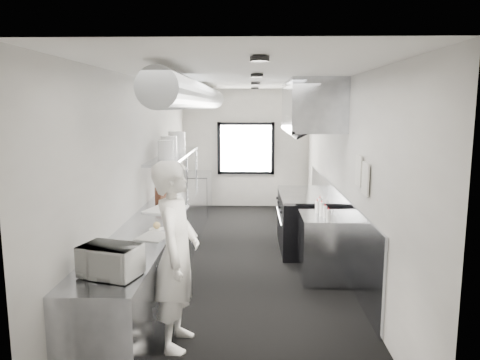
# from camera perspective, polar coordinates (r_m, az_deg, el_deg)

# --- Properties ---
(floor) EXTENTS (3.00, 8.00, 0.01)m
(floor) POSITION_cam_1_polar(r_m,az_deg,el_deg) (7.24, 0.31, -10.04)
(floor) COLOR black
(floor) RESTS_ON ground
(ceiling) EXTENTS (3.00, 8.00, 0.01)m
(ceiling) POSITION_cam_1_polar(r_m,az_deg,el_deg) (6.85, 0.33, 12.66)
(ceiling) COLOR white
(ceiling) RESTS_ON wall_back
(wall_back) EXTENTS (3.00, 0.02, 2.80)m
(wall_back) POSITION_cam_1_polar(r_m,az_deg,el_deg) (10.88, 0.74, 3.98)
(wall_back) COLOR beige
(wall_back) RESTS_ON floor
(wall_front) EXTENTS (3.00, 0.02, 2.80)m
(wall_front) POSITION_cam_1_polar(r_m,az_deg,el_deg) (3.01, -1.23, -9.92)
(wall_front) COLOR beige
(wall_front) RESTS_ON floor
(wall_left) EXTENTS (0.02, 8.00, 2.80)m
(wall_left) POSITION_cam_1_polar(r_m,az_deg,el_deg) (7.10, -11.88, 1.01)
(wall_left) COLOR beige
(wall_left) RESTS_ON floor
(wall_right) EXTENTS (0.02, 8.00, 2.80)m
(wall_right) POSITION_cam_1_polar(r_m,az_deg,el_deg) (7.04, 12.62, 0.92)
(wall_right) COLOR beige
(wall_right) RESTS_ON floor
(wall_cladding) EXTENTS (0.03, 5.50, 1.10)m
(wall_cladding) POSITION_cam_1_polar(r_m,az_deg,el_deg) (7.49, 11.80, -5.20)
(wall_cladding) COLOR #959AA3
(wall_cladding) RESTS_ON wall_right
(hvac_duct) EXTENTS (0.40, 6.40, 0.40)m
(hvac_duct) POSITION_cam_1_polar(r_m,az_deg,el_deg) (7.29, -5.21, 10.44)
(hvac_duct) COLOR #969A9E
(hvac_duct) RESTS_ON ceiling
(service_window) EXTENTS (1.36, 0.05, 1.25)m
(service_window) POSITION_cam_1_polar(r_m,az_deg,el_deg) (10.85, 0.74, 3.97)
(service_window) COLOR white
(service_window) RESTS_ON wall_back
(exhaust_hood) EXTENTS (0.81, 2.20, 0.88)m
(exhaust_hood) POSITION_cam_1_polar(r_m,az_deg,el_deg) (7.60, 8.84, 9.12)
(exhaust_hood) COLOR #959AA3
(exhaust_hood) RESTS_ON ceiling
(prep_counter) EXTENTS (0.70, 6.00, 0.90)m
(prep_counter) POSITION_cam_1_polar(r_m,az_deg,el_deg) (6.75, -9.67, -7.61)
(prep_counter) COLOR #959AA3
(prep_counter) RESTS_ON floor
(pass_shelf) EXTENTS (0.45, 3.00, 0.68)m
(pass_shelf) POSITION_cam_1_polar(r_m,az_deg,el_deg) (7.99, -8.11, 2.99)
(pass_shelf) COLOR #959AA3
(pass_shelf) RESTS_ON prep_counter
(range) EXTENTS (0.88, 1.60, 0.94)m
(range) POSITION_cam_1_polar(r_m,az_deg,el_deg) (7.83, 8.06, -5.07)
(range) COLOR black
(range) RESTS_ON floor
(bottle_station) EXTENTS (0.65, 0.80, 0.90)m
(bottle_station) POSITION_cam_1_polar(r_m,az_deg,el_deg) (6.51, 10.46, -8.25)
(bottle_station) COLOR #959AA3
(bottle_station) RESTS_ON floor
(far_work_table) EXTENTS (0.70, 1.20, 0.90)m
(far_work_table) POSITION_cam_1_polar(r_m,az_deg,el_deg) (10.30, -5.74, -1.69)
(far_work_table) COLOR #959AA3
(far_work_table) RESTS_ON floor
(notice_sheet_a) EXTENTS (0.02, 0.28, 0.38)m
(notice_sheet_a) POSITION_cam_1_polar(r_m,az_deg,el_deg) (5.85, 14.64, 1.17)
(notice_sheet_a) COLOR silver
(notice_sheet_a) RESTS_ON wall_right
(notice_sheet_b) EXTENTS (0.02, 0.28, 0.38)m
(notice_sheet_b) POSITION_cam_1_polar(r_m,az_deg,el_deg) (5.52, 15.44, 0.15)
(notice_sheet_b) COLOR silver
(notice_sheet_b) RESTS_ON wall_right
(line_cook) EXTENTS (0.48, 0.71, 1.88)m
(line_cook) POSITION_cam_1_polar(r_m,az_deg,el_deg) (4.58, -7.97, -9.30)
(line_cook) COLOR white
(line_cook) RESTS_ON floor
(microwave) EXTENTS (0.55, 0.48, 0.28)m
(microwave) POSITION_cam_1_polar(r_m,az_deg,el_deg) (4.23, -15.94, -9.70)
(microwave) COLOR silver
(microwave) RESTS_ON prep_counter
(deli_tub_a) EXTENTS (0.15, 0.15, 0.10)m
(deli_tub_a) POSITION_cam_1_polar(r_m,az_deg,el_deg) (4.74, -15.95, -8.77)
(deli_tub_a) COLOR silver
(deli_tub_a) RESTS_ON prep_counter
(deli_tub_b) EXTENTS (0.15, 0.15, 0.11)m
(deli_tub_b) POSITION_cam_1_polar(r_m,az_deg,el_deg) (4.63, -16.79, -9.20)
(deli_tub_b) COLOR silver
(deli_tub_b) RESTS_ON prep_counter
(newspaper) EXTENTS (0.41, 0.46, 0.01)m
(newspaper) POSITION_cam_1_polar(r_m,az_deg,el_deg) (5.38, -10.74, -6.95)
(newspaper) COLOR silver
(newspaper) RESTS_ON prep_counter
(small_plate) EXTENTS (0.20, 0.20, 0.02)m
(small_plate) POSITION_cam_1_polar(r_m,az_deg,el_deg) (5.66, -10.37, -6.10)
(small_plate) COLOR white
(small_plate) RESTS_ON prep_counter
(pastry) EXTENTS (0.09, 0.09, 0.09)m
(pastry) POSITION_cam_1_polar(r_m,az_deg,el_deg) (5.64, -10.38, -5.60)
(pastry) COLOR #DCBB73
(pastry) RESTS_ON small_plate
(cutting_board) EXTENTS (0.62, 0.73, 0.02)m
(cutting_board) POSITION_cam_1_polar(r_m,az_deg,el_deg) (6.72, -9.29, -3.62)
(cutting_board) COLOR white
(cutting_board) RESTS_ON prep_counter
(knife_block) EXTENTS (0.16, 0.24, 0.24)m
(knife_block) POSITION_cam_1_polar(r_m,az_deg,el_deg) (7.28, -9.86, -1.75)
(knife_block) COLOR brown
(knife_block) RESTS_ON prep_counter
(plate_stack_a) EXTENTS (0.26, 0.26, 0.30)m
(plate_stack_a) POSITION_cam_1_polar(r_m,az_deg,el_deg) (7.23, -9.26, 3.78)
(plate_stack_a) COLOR white
(plate_stack_a) RESTS_ON pass_shelf
(plate_stack_b) EXTENTS (0.29, 0.29, 0.34)m
(plate_stack_b) POSITION_cam_1_polar(r_m,az_deg,el_deg) (7.58, -8.88, 4.18)
(plate_stack_b) COLOR white
(plate_stack_b) RESTS_ON pass_shelf
(plate_stack_c) EXTENTS (0.29, 0.29, 0.38)m
(plate_stack_c) POSITION_cam_1_polar(r_m,az_deg,el_deg) (8.23, -8.05, 4.74)
(plate_stack_c) COLOR white
(plate_stack_c) RESTS_ON pass_shelf
(plate_stack_d) EXTENTS (0.29, 0.29, 0.35)m
(plate_stack_d) POSITION_cam_1_polar(r_m,az_deg,el_deg) (8.54, -7.64, 4.82)
(plate_stack_d) COLOR white
(plate_stack_d) RESTS_ON pass_shelf
(squeeze_bottle_a) EXTENTS (0.06, 0.06, 0.16)m
(squeeze_bottle_a) POSITION_cam_1_polar(r_m,az_deg,el_deg) (6.04, 11.01, -4.42)
(squeeze_bottle_a) COLOR white
(squeeze_bottle_a) RESTS_ON bottle_station
(squeeze_bottle_b) EXTENTS (0.07, 0.07, 0.16)m
(squeeze_bottle_b) POSITION_cam_1_polar(r_m,az_deg,el_deg) (6.24, 10.58, -3.96)
(squeeze_bottle_b) COLOR white
(squeeze_bottle_b) RESTS_ON bottle_station
(squeeze_bottle_c) EXTENTS (0.08, 0.08, 0.19)m
(squeeze_bottle_c) POSITION_cam_1_polar(r_m,az_deg,el_deg) (6.35, 10.17, -3.61)
(squeeze_bottle_c) COLOR white
(squeeze_bottle_c) RESTS_ON bottle_station
(squeeze_bottle_d) EXTENTS (0.06, 0.06, 0.17)m
(squeeze_bottle_d) POSITION_cam_1_polar(r_m,az_deg,el_deg) (6.51, 9.64, -3.35)
(squeeze_bottle_d) COLOR white
(squeeze_bottle_d) RESTS_ON bottle_station
(squeeze_bottle_e) EXTENTS (0.07, 0.07, 0.18)m
(squeeze_bottle_e) POSITION_cam_1_polar(r_m,az_deg,el_deg) (6.69, 9.96, -3.00)
(squeeze_bottle_e) COLOR white
(squeeze_bottle_e) RESTS_ON bottle_station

